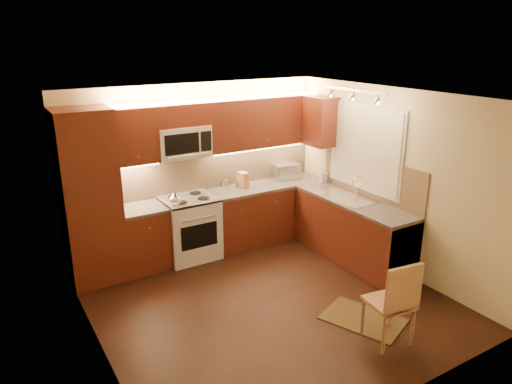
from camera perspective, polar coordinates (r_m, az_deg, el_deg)
floor at (r=6.07m, az=1.53°, el=-12.93°), size 4.00×4.00×0.01m
ceiling at (r=5.24m, az=1.76°, el=11.19°), size 4.00×4.00×0.01m
wall_back at (r=7.21m, az=-7.03°, el=2.88°), size 4.00×0.01×2.50m
wall_front at (r=4.14m, az=17.05°, el=-9.81°), size 4.00×0.01×2.50m
wall_left at (r=4.82m, az=-18.88°, el=-5.90°), size 0.01×4.00×2.50m
wall_right at (r=6.78m, az=16.00°, el=1.30°), size 0.01×4.00×2.50m
pantry at (r=6.48m, az=-19.23°, el=-0.71°), size 0.70×0.60×2.30m
base_cab_back_left at (r=6.89m, az=-13.25°, el=-5.47°), size 0.62×0.60×0.86m
counter_back_left at (r=6.72m, az=-13.53°, el=-1.96°), size 0.62×0.60×0.04m
base_cab_back_right at (r=7.68m, az=1.22°, el=-2.44°), size 1.92×0.60×0.86m
counter_back_right at (r=7.54m, az=1.24°, el=0.76°), size 1.92×0.60×0.04m
base_cab_right at (r=7.11m, az=11.42°, el=-4.58°), size 0.60×2.00×0.86m
counter_right at (r=6.95m, az=11.65°, el=-1.15°), size 0.60×2.00×0.04m
dishwasher at (r=6.66m, az=15.48°, el=-6.50°), size 0.58×0.60×0.84m
backsplash_back at (r=7.36m, az=-4.50°, el=2.88°), size 3.30×0.02×0.60m
backsplash_right at (r=7.05m, az=13.55°, el=1.72°), size 0.02×2.00×0.60m
upper_cab_back_left at (r=6.57m, az=-14.51°, el=6.54°), size 0.62×0.35×0.75m
upper_cab_back_right at (r=7.40m, az=0.77°, el=8.38°), size 1.92×0.35×0.75m
upper_cab_bridge at (r=6.76m, az=-9.02°, el=9.11°), size 0.76×0.35×0.31m
upper_cab_right_corner at (r=7.51m, az=7.65°, el=8.36°), size 0.35×0.50×0.75m
stove at (r=7.07m, az=-7.90°, el=-4.24°), size 0.76×0.65×0.92m
microwave at (r=6.82m, az=-8.82°, el=5.98°), size 0.76×0.38×0.44m
window_frame at (r=7.05m, az=12.91°, el=5.13°), size 0.03×1.44×1.24m
window_blinds at (r=7.03m, az=12.79°, el=5.12°), size 0.02×1.36×1.16m
sink at (r=7.02m, az=10.87°, el=-0.08°), size 0.52×0.86×0.15m
faucet at (r=7.12m, az=11.99°, el=0.73°), size 0.20×0.04×0.30m
track_light_bar at (r=6.50m, az=11.55°, el=11.86°), size 0.04×1.20×0.03m
kettle at (r=6.62m, az=-9.69°, el=-0.75°), size 0.18×0.18×0.20m
toaster_oven at (r=7.84m, az=3.56°, el=2.52°), size 0.46×0.37×0.25m
knife_block at (r=7.35m, az=-1.54°, el=1.45°), size 0.13×0.19×0.24m
spice_jar_a at (r=7.37m, az=-2.45°, el=0.90°), size 0.05×0.05×0.10m
spice_jar_b at (r=7.43m, az=-3.66°, el=1.02°), size 0.05×0.05×0.10m
spice_jar_c at (r=7.41m, az=-3.89°, el=0.98°), size 0.05×0.05×0.10m
spice_jar_d at (r=7.43m, az=-3.55°, el=1.06°), size 0.05×0.05×0.10m
soap_bottle at (r=7.70m, az=8.01°, el=1.94°), size 0.10×0.10×0.21m
rug at (r=5.87m, az=12.65°, el=-14.56°), size 0.89×1.05×0.01m
dining_chair at (r=5.34m, az=15.62°, el=-12.34°), size 0.48×0.48×0.97m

